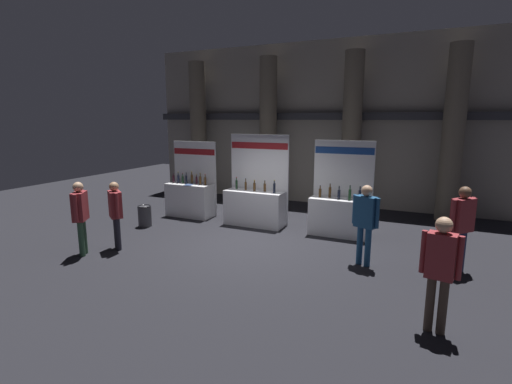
{
  "coord_description": "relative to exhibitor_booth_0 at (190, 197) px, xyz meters",
  "views": [
    {
      "loc": [
        3.79,
        -7.88,
        3.01
      ],
      "look_at": [
        -0.07,
        0.51,
        1.21
      ],
      "focal_mm": 26.5,
      "sensor_mm": 36.0,
      "label": 1
    }
  ],
  "objects": [
    {
      "name": "ground_plane",
      "position": [
        2.88,
        -1.72,
        -0.61
      ],
      "size": [
        25.15,
        25.15,
        0.0
      ],
      "primitive_type": "plane",
      "color": "black"
    },
    {
      "name": "hall_colonnade",
      "position": [
        2.88,
        3.33,
        2.12
      ],
      "size": [
        12.58,
        1.17,
        5.6
      ],
      "color": "gray",
      "rests_on": "ground_plane"
    },
    {
      "name": "exhibitor_booth_0",
      "position": [
        0.0,
        0.0,
        0.0
      ],
      "size": [
        1.52,
        0.71,
        2.31
      ],
      "color": "white",
      "rests_on": "ground_plane"
    },
    {
      "name": "exhibitor_booth_1",
      "position": [
        2.26,
        -0.07,
        0.01
      ],
      "size": [
        1.79,
        0.66,
        2.57
      ],
      "color": "white",
      "rests_on": "ground_plane"
    },
    {
      "name": "exhibitor_booth_2",
      "position": [
        4.65,
        -0.02,
        -0.0
      ],
      "size": [
        1.57,
        0.66,
        2.45
      ],
      "color": "white",
      "rests_on": "ground_plane"
    },
    {
      "name": "trash_bin",
      "position": [
        -0.51,
        -1.52,
        -0.31
      ],
      "size": [
        0.37,
        0.37,
        0.6
      ],
      "color": "#38383D",
      "rests_on": "ground_plane"
    },
    {
      "name": "visitor_0",
      "position": [
        0.2,
        -3.28,
        0.35
      ],
      "size": [
        0.5,
        0.45,
        1.59
      ],
      "rotation": [
        0.0,
        0.0,
        5.65
      ],
      "color": "#23232D",
      "rests_on": "ground_plane"
    },
    {
      "name": "visitor_1",
      "position": [
        6.93,
        -4.05,
        0.4
      ],
      "size": [
        0.53,
        0.28,
        1.7
      ],
      "rotation": [
        0.0,
        0.0,
        6.11
      ],
      "color": "#47382D",
      "rests_on": "ground_plane"
    },
    {
      "name": "visitor_2",
      "position": [
        7.35,
        -1.49,
        0.44
      ],
      "size": [
        0.46,
        0.5,
        1.73
      ],
      "rotation": [
        0.0,
        0.0,
        0.87
      ],
      "color": "navy",
      "rests_on": "ground_plane"
    },
    {
      "name": "visitor_3",
      "position": [
        5.58,
        -1.89,
        0.4
      ],
      "size": [
        0.56,
        0.36,
        1.69
      ],
      "rotation": [
        0.0,
        0.0,
        2.77
      ],
      "color": "navy",
      "rests_on": "ground_plane"
    },
    {
      "name": "visitor_4",
      "position": [
        -0.21,
        -3.9,
        0.39
      ],
      "size": [
        0.43,
        0.52,
        1.66
      ],
      "rotation": [
        0.0,
        0.0,
        5.27
      ],
      "color": "#33563D",
      "rests_on": "ground_plane"
    }
  ]
}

